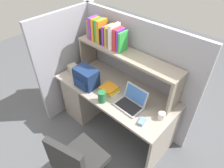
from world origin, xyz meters
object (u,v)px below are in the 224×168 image
computer_mouse (142,121)px  office_chair (79,166)px  laptop (131,102)px  backpack (86,78)px  tissue_box (75,70)px  snack_canister (102,97)px  paper_cup (162,116)px

computer_mouse → office_chair: size_ratio=0.11×
laptop → backpack: 0.67m
tissue_box → snack_canister: bearing=-1.0°
backpack → paper_cup: bearing=9.4°
computer_mouse → paper_cup: bearing=47.0°
paper_cup → tissue_box: tissue_box is taller
snack_canister → office_chair: (0.26, -0.62, -0.41)m
laptop → office_chair: laptop is taller
laptop → computer_mouse: (0.25, -0.13, -0.03)m
paper_cup → tissue_box: size_ratio=0.37×
computer_mouse → snack_canister: size_ratio=0.75×
backpack → tissue_box: bearing=168.3°
computer_mouse → paper_cup: size_ratio=1.29×
computer_mouse → tissue_box: 1.22m
laptop → tissue_box: size_ratio=1.46×
computer_mouse → paper_cup: paper_cup is taller
backpack → office_chair: 1.04m
laptop → backpack: size_ratio=1.07×
laptop → snack_canister: bearing=-148.2°
office_chair → computer_mouse: bearing=-126.6°
laptop → tissue_box: laptop is taller
tissue_box → computer_mouse: bearing=6.7°
snack_canister → computer_mouse: bearing=5.9°
laptop → computer_mouse: bearing=-27.3°
laptop → office_chair: size_ratio=0.35×
paper_cup → office_chair: size_ratio=0.09×
computer_mouse → tissue_box: tissue_box is taller
tissue_box → office_chair: office_chair is taller
snack_canister → office_chair: size_ratio=0.15×
tissue_box → office_chair: (0.94, -0.76, -0.39)m
paper_cup → snack_canister: (-0.66, -0.25, 0.03)m
tissue_box → paper_cup: bearing=15.2°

